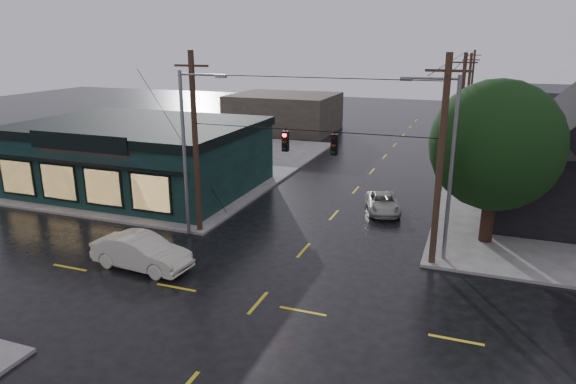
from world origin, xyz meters
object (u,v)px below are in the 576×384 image
(corner_tree, at_px, (496,146))
(utility_pole_ne, at_px, (431,265))
(utility_pole_nw, at_px, (200,232))
(suv_silver, at_px, (383,203))
(sedan_cream, at_px, (141,252))

(corner_tree, bearing_deg, utility_pole_ne, -122.20)
(utility_pole_nw, bearing_deg, suv_silver, 38.24)
(utility_pole_nw, height_order, sedan_cream, utility_pole_nw)
(corner_tree, bearing_deg, suv_silver, 151.41)
(corner_tree, relative_size, sedan_cream, 1.73)
(utility_pole_ne, xyz_separation_m, suv_silver, (-3.75, 7.29, 0.58))
(sedan_cream, relative_size, suv_silver, 1.20)
(corner_tree, distance_m, utility_pole_nw, 16.84)
(corner_tree, bearing_deg, utility_pole_nw, -165.83)
(suv_silver, bearing_deg, sedan_cream, -143.51)
(utility_pole_nw, bearing_deg, corner_tree, 14.17)
(suv_silver, bearing_deg, utility_pole_nw, -158.41)
(utility_pole_nw, xyz_separation_m, suv_silver, (9.25, 7.29, 0.58))
(corner_tree, height_order, sedan_cream, corner_tree)
(sedan_cream, distance_m, suv_silver, 15.69)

